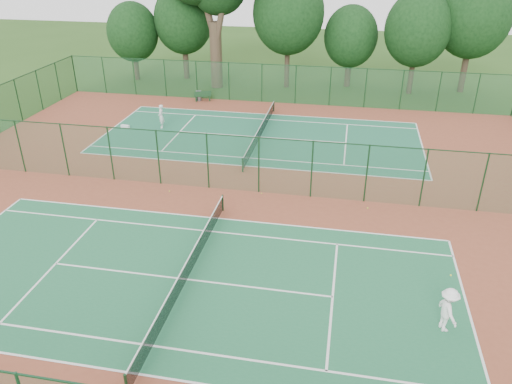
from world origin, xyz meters
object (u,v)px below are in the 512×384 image
(player_near, at_px, (448,310))
(kit_bag, at_px, (125,127))
(player_far, at_px, (161,116))
(trash_bin, at_px, (199,96))
(bench, at_px, (203,96))

(player_near, height_order, kit_bag, player_near)
(player_far, distance_m, trash_bin, 7.73)
(kit_bag, bearing_deg, player_near, -31.06)
(trash_bin, distance_m, bench, 0.45)
(bench, height_order, kit_bag, bench)
(bench, bearing_deg, player_far, -121.52)
(trash_bin, relative_size, kit_bag, 1.33)
(player_far, bearing_deg, trash_bin, 152.18)
(player_near, bearing_deg, player_far, 23.92)
(player_near, relative_size, kit_bag, 2.73)
(player_near, relative_size, trash_bin, 2.05)
(trash_bin, bearing_deg, kit_bag, -113.22)
(player_near, height_order, trash_bin, player_near)
(player_near, xyz_separation_m, kit_bag, (-21.65, 19.06, -0.82))
(player_far, bearing_deg, player_near, 21.51)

